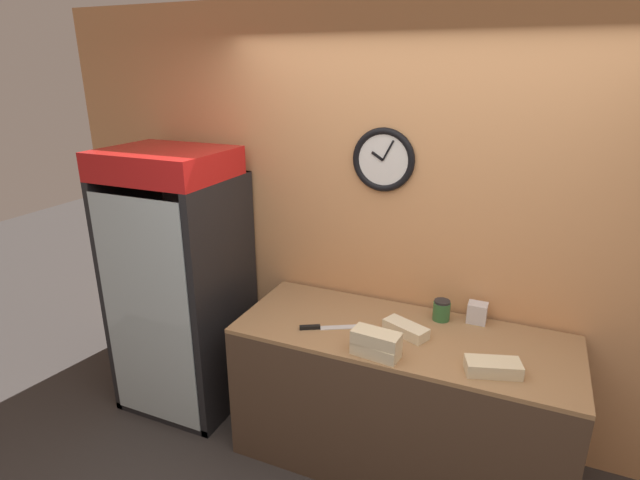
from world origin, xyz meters
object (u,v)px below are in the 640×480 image
at_px(sandwich_flat_right, 493,367).
at_px(chefs_knife, 321,327).
at_px(sandwich_stack_middle, 376,338).
at_px(sandwich_flat_left, 406,329).
at_px(sandwich_stack_bottom, 376,350).
at_px(napkin_dispenser, 477,313).
at_px(beverage_cooler, 184,267).
at_px(condiment_jar, 441,310).

distance_m(sandwich_flat_right, chefs_knife, 0.96).
xyz_separation_m(sandwich_stack_middle, chefs_knife, (-0.38, 0.15, -0.10)).
distance_m(sandwich_flat_left, sandwich_flat_right, 0.53).
distance_m(sandwich_stack_bottom, napkin_dispenser, 0.73).
height_order(beverage_cooler, sandwich_stack_bottom, beverage_cooler).
height_order(sandwich_stack_bottom, condiment_jar, condiment_jar).
bearing_deg(sandwich_stack_bottom, beverage_cooler, 166.96).
bearing_deg(sandwich_stack_middle, napkin_dispenser, 53.13).
bearing_deg(sandwich_flat_left, condiment_jar, 59.13).
height_order(beverage_cooler, condiment_jar, beverage_cooler).
relative_size(sandwich_stack_bottom, sandwich_stack_middle, 1.01).
relative_size(sandwich_flat_left, sandwich_flat_right, 0.97).
bearing_deg(condiment_jar, sandwich_stack_middle, -114.34).
height_order(sandwich_stack_middle, sandwich_flat_left, sandwich_stack_middle).
relative_size(chefs_knife, napkin_dispenser, 2.63).
height_order(sandwich_flat_left, sandwich_flat_right, sandwich_flat_right).
relative_size(sandwich_flat_left, condiment_jar, 2.24).
bearing_deg(beverage_cooler, condiment_jar, 6.15).
bearing_deg(beverage_cooler, sandwich_flat_right, -7.37).
xyz_separation_m(sandwich_flat_left, condiment_jar, (0.15, 0.25, 0.03)).
distance_m(sandwich_flat_left, napkin_dispenser, 0.46).
bearing_deg(condiment_jar, chefs_knife, -148.04).
xyz_separation_m(beverage_cooler, sandwich_flat_right, (2.06, -0.27, -0.09)).
bearing_deg(sandwich_flat_left, sandwich_flat_right, -22.42).
xyz_separation_m(sandwich_stack_middle, napkin_dispenser, (0.44, 0.58, -0.04)).
distance_m(beverage_cooler, condiment_jar, 1.74).
bearing_deg(napkin_dispenser, beverage_cooler, -172.91).
bearing_deg(sandwich_flat_right, chefs_knife, 175.90).
bearing_deg(sandwich_flat_left, sandwich_stack_bottom, -107.78).
xyz_separation_m(chefs_knife, napkin_dispenser, (0.81, 0.44, 0.05)).
height_order(sandwich_flat_left, napkin_dispenser, napkin_dispenser).
bearing_deg(condiment_jar, napkin_dispenser, 15.10).
bearing_deg(napkin_dispenser, sandwich_flat_left, -138.78).
relative_size(sandwich_stack_middle, chefs_knife, 0.82).
height_order(chefs_knife, condiment_jar, condiment_jar).
xyz_separation_m(sandwich_stack_middle, condiment_jar, (0.24, 0.53, -0.04)).
bearing_deg(chefs_knife, condiment_jar, 31.96).
bearing_deg(condiment_jar, sandwich_flat_left, -120.87).
bearing_deg(beverage_cooler, napkin_dispenser, 7.09).
height_order(beverage_cooler, napkin_dispenser, beverage_cooler).
bearing_deg(sandwich_stack_middle, beverage_cooler, 166.96).
distance_m(sandwich_stack_bottom, sandwich_flat_left, 0.29).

